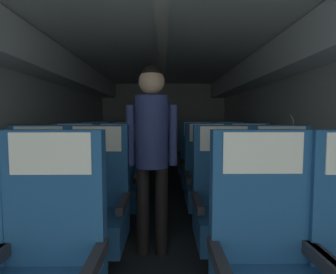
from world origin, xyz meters
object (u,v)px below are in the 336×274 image
(seat_d_right_aisle, at_px, (231,167))
(seat_b_left_aisle, at_px, (95,209))
(seat_b_right_aisle, at_px, (285,208))
(seat_c_left_window, at_px, (74,182))
(seat_c_left_aisle, at_px, (117,182))
(seat_d_right_window, at_px, (198,167))
(seat_d_left_window, at_px, (94,167))
(seat_b_right_window, at_px, (225,208))
(seat_d_left_aisle, at_px, (128,167))
(seat_e_right_aisle, at_px, (218,158))
(seat_a_right_window, at_px, (267,273))
(seat_e_right_window, at_px, (192,158))
(seat_e_left_window, at_px, (107,158))
(seat_e_left_aisle, at_px, (135,158))
(seat_c_right_window, at_px, (207,182))
(flight_attendant, at_px, (152,139))
(seat_c_right_aisle, at_px, (251,181))
(seat_b_left_window, at_px, (35,209))

(seat_d_right_aisle, bearing_deg, seat_b_left_aisle, -131.01)
(seat_b_right_aisle, height_order, seat_c_left_window, same)
(seat_b_left_aisle, distance_m, seat_c_left_aisle, 0.85)
(seat_d_right_window, bearing_deg, seat_d_left_window, 179.21)
(seat_b_right_aisle, bearing_deg, seat_b_right_window, 179.71)
(seat_d_left_aisle, relative_size, seat_e_right_aisle, 1.00)
(seat_a_right_window, xyz_separation_m, seat_e_right_window, (0.00, 3.44, 0.00))
(seat_e_left_window, distance_m, seat_e_left_aisle, 0.49)
(seat_c_right_window, height_order, flight_attendant, flight_attendant)
(seat_c_left_window, distance_m, seat_e_right_aisle, 2.60)
(seat_e_left_window, bearing_deg, seat_d_right_window, -30.27)
(seat_b_right_aisle, bearing_deg, seat_d_right_window, 105.49)
(seat_d_right_window, bearing_deg, seat_c_left_window, -149.77)
(seat_a_right_window, height_order, seat_b_right_window, same)
(seat_b_right_aisle, height_order, seat_e_right_window, same)
(seat_c_right_aisle, bearing_deg, seat_e_right_aisle, 90.52)
(seat_c_left_aisle, relative_size, seat_c_right_aisle, 1.00)
(seat_e_right_aisle, bearing_deg, seat_d_right_window, -118.32)
(seat_d_left_aisle, xyz_separation_m, seat_d_right_window, (1.01, 0.00, 0.00))
(seat_c_left_aisle, height_order, seat_d_left_window, same)
(seat_c_left_window, bearing_deg, seat_d_right_window, 30.23)
(seat_d_right_aisle, distance_m, seat_e_left_window, 2.15)
(seat_d_left_window, xyz_separation_m, seat_d_left_aisle, (0.49, -0.02, 0.00))
(seat_a_right_window, distance_m, seat_c_left_window, 2.25)
(seat_b_right_window, distance_m, flight_attendant, 0.81)
(seat_b_right_window, bearing_deg, seat_e_left_window, 120.11)
(seat_b_left_window, distance_m, seat_c_left_window, 0.85)
(seat_e_left_aisle, bearing_deg, seat_e_right_aisle, -0.12)
(seat_b_left_aisle, xyz_separation_m, seat_d_right_aisle, (1.49, 1.72, 0.00))
(seat_d_right_window, bearing_deg, seat_e_right_aisle, 61.68)
(seat_e_right_aisle, distance_m, flight_attendant, 2.65)
(seat_b_right_aisle, relative_size, seat_c_right_aisle, 1.00)
(seat_b_right_window, xyz_separation_m, seat_c_right_window, (-0.00, 0.83, 0.00))
(seat_d_right_window, distance_m, seat_e_left_aisle, 1.32)
(seat_b_left_aisle, distance_m, seat_b_right_window, 1.02)
(seat_a_right_window, distance_m, flight_attendant, 1.31)
(seat_a_right_window, xyz_separation_m, seat_b_right_aisle, (0.48, 0.86, 0.00))
(seat_b_left_aisle, xyz_separation_m, seat_e_left_aisle, (0.02, 2.59, 0.00))
(seat_b_left_window, relative_size, seat_d_left_aisle, 1.00)
(seat_c_left_window, distance_m, seat_d_left_window, 0.88)
(seat_c_right_aisle, xyz_separation_m, seat_e_right_aisle, (-0.02, 1.71, 0.00))
(seat_c_left_window, xyz_separation_m, seat_e_left_window, (-0.01, 1.73, 0.00))
(seat_c_left_window, bearing_deg, seat_c_right_aisle, 0.49)
(seat_c_left_window, distance_m, seat_d_right_window, 1.71)
(seat_c_left_aisle, height_order, seat_e_right_window, same)
(seat_c_left_window, relative_size, seat_c_right_window, 1.00)
(seat_c_left_window, relative_size, seat_e_right_window, 1.00)
(seat_b_left_aisle, bearing_deg, seat_c_right_window, 40.07)
(seat_c_right_window, bearing_deg, seat_c_right_aisle, 2.49)
(seat_d_right_window, xyz_separation_m, seat_e_left_aisle, (-1.00, 0.87, 0.00))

